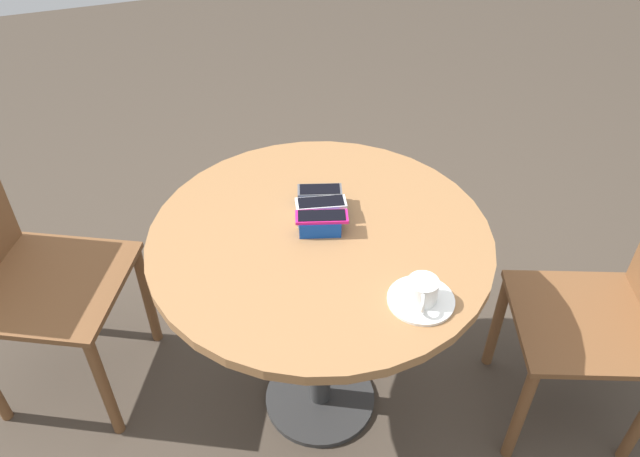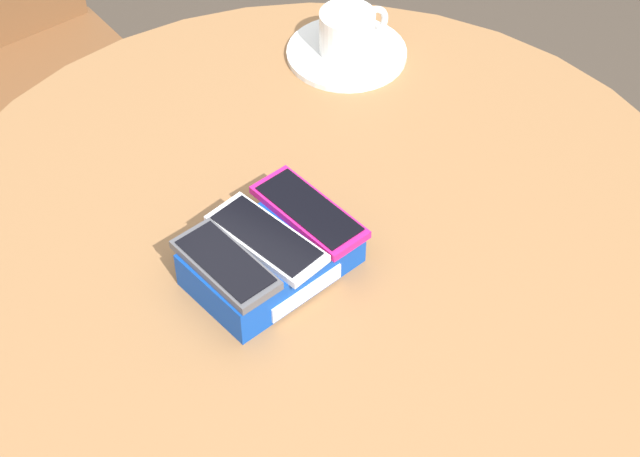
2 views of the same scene
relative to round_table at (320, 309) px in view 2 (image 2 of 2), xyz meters
The scene contains 8 objects.
round_table is the anchor object (origin of this frame).
phone_box 0.16m from the round_table, 164.16° to the left, with size 0.20×0.15×0.05m.
phone_gray 0.21m from the round_table, 161.75° to the left, with size 0.09×0.13×0.01m.
phone_white 0.18m from the round_table, 159.43° to the left, with size 0.08×0.14×0.01m.
phone_magenta 0.17m from the round_table, 140.44° to the left, with size 0.09×0.15×0.01m.
saucer 0.36m from the round_table, 25.99° to the left, with size 0.16×0.16×0.01m, color white.
coffee_cup 0.37m from the round_table, 25.66° to the left, with size 0.10×0.07×0.06m.
chair_far_side 0.87m from the round_table, 69.71° to the left, with size 0.52×0.52×0.83m.
Camera 2 is at (-0.68, -0.43, 1.61)m, focal length 60.00 mm.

